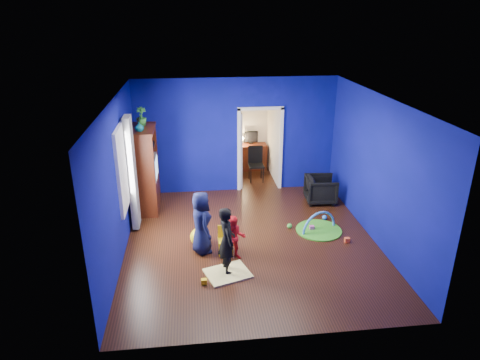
{
  "coord_description": "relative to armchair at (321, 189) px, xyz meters",
  "views": [
    {
      "loc": [
        -1.1,
        -7.54,
        4.38
      ],
      "look_at": [
        -0.18,
        0.4,
        1.2
      ],
      "focal_mm": 32.0,
      "sensor_mm": 36.0,
      "label": 1
    }
  ],
  "objects": [
    {
      "name": "wall_left",
      "position": [
        -4.46,
        -1.74,
        1.12
      ],
      "size": [
        0.02,
        5.5,
        2.9
      ],
      "primitive_type": "cube",
      "color": "navy",
      "rests_on": "floor"
    },
    {
      "name": "book_shelf",
      "position": [
        -1.36,
        2.63,
        1.69
      ],
      "size": [
        0.88,
        0.24,
        0.04
      ],
      "primitive_type": "cube",
      "color": "white",
      "rests_on": "study_desk"
    },
    {
      "name": "window_left",
      "position": [
        -4.44,
        -1.39,
        1.22
      ],
      "size": [
        0.03,
        0.95,
        1.55
      ],
      "primitive_type": "cube",
      "color": "white",
      "rests_on": "wall_left"
    },
    {
      "name": "vase",
      "position": [
        -4.18,
        -0.18,
        1.74
      ],
      "size": [
        0.22,
        0.22,
        0.21
      ],
      "primitive_type": "imported",
      "rotation": [
        0.0,
        0.0,
        0.15
      ],
      "color": "#0D5E6B",
      "rests_on": "tv_armoire"
    },
    {
      "name": "ceiling",
      "position": [
        -1.96,
        -1.74,
        2.57
      ],
      "size": [
        5.0,
        5.5,
        0.01
      ],
      "primitive_type": "cube",
      "color": "white",
      "rests_on": "wall_back"
    },
    {
      "name": "folding_chair",
      "position": [
        -1.36,
        1.56,
        0.13
      ],
      "size": [
        0.4,
        0.4,
        0.92
      ],
      "primitive_type": "cube",
      "color": "black",
      "rests_on": "floor"
    },
    {
      "name": "toy_0",
      "position": [
        -0.03,
        -1.99,
        -0.28
      ],
      "size": [
        0.1,
        0.08,
        0.1
      ],
      "primitive_type": "cube",
      "color": "#F55328",
      "rests_on": "floor"
    },
    {
      "name": "wall_right",
      "position": [
        0.54,
        -1.74,
        1.12
      ],
      "size": [
        0.02,
        5.5,
        2.9
      ],
      "primitive_type": "cube",
      "color": "navy",
      "rests_on": "floor"
    },
    {
      "name": "kid_chair",
      "position": [
        -2.51,
        -2.13,
        -0.08
      ],
      "size": [
        0.29,
        0.29,
        0.5
      ],
      "primitive_type": "cube",
      "rotation": [
        0.0,
        0.0,
        0.03
      ],
      "color": "yellow",
      "rests_on": "floor"
    },
    {
      "name": "crt_tv",
      "position": [
        -4.14,
        0.12,
        0.69
      ],
      "size": [
        0.46,
        0.7,
        0.54
      ],
      "primitive_type": "cube",
      "color": "silver",
      "rests_on": "tv_armoire"
    },
    {
      "name": "child_black",
      "position": [
        -2.53,
        -2.73,
        0.3
      ],
      "size": [
        0.38,
        0.51,
        1.25
      ],
      "primitive_type": "imported",
      "rotation": [
        0.0,
        0.0,
        1.76
      ],
      "color": "black",
      "rests_on": "floor"
    },
    {
      "name": "toy_3",
      "position": [
        -1.05,
        -1.26,
        -0.27
      ],
      "size": [
        0.11,
        0.11,
        0.11
      ],
      "primitive_type": "sphere",
      "color": "green",
      "rests_on": "floor"
    },
    {
      "name": "toddler_red",
      "position": [
        -2.36,
        -2.33,
        0.11
      ],
      "size": [
        0.43,
        0.34,
        0.88
      ],
      "primitive_type": "imported",
      "rotation": [
        0.0,
        0.0,
        -0.02
      ],
      "color": "red",
      "rests_on": "floor"
    },
    {
      "name": "potted_plant",
      "position": [
        -4.18,
        0.34,
        1.84
      ],
      "size": [
        0.29,
        0.29,
        0.42
      ],
      "primitive_type": "imported",
      "rotation": [
        0.0,
        0.0,
        0.31
      ],
      "color": "green",
      "rests_on": "tv_armoire"
    },
    {
      "name": "desk_monitor",
      "position": [
        -1.36,
        2.64,
        0.62
      ],
      "size": [
        0.4,
        0.05,
        0.32
      ],
      "primitive_type": "cube",
      "color": "black",
      "rests_on": "study_desk"
    },
    {
      "name": "tv_armoire",
      "position": [
        -4.18,
        0.12,
        0.65
      ],
      "size": [
        0.58,
        1.14,
        1.96
      ],
      "primitive_type": "cube",
      "color": "#390F09",
      "rests_on": "floor"
    },
    {
      "name": "alcove",
      "position": [
        -1.36,
        1.88,
        0.92
      ],
      "size": [
        1.0,
        1.75,
        2.5
      ],
      "primitive_type": null,
      "color": "silver",
      "rests_on": "floor"
    },
    {
      "name": "toy_2",
      "position": [
        -2.96,
        -3.09,
        -0.28
      ],
      "size": [
        0.1,
        0.08,
        0.1
      ],
      "primitive_type": "cube",
      "color": "yellow",
      "rests_on": "floor"
    },
    {
      "name": "doorway",
      "position": [
        -1.36,
        1.01,
        0.72
      ],
      "size": [
        1.16,
        0.1,
        2.1
      ],
      "primitive_type": "cube",
      "color": "white",
      "rests_on": "floor"
    },
    {
      "name": "floor",
      "position": [
        -1.96,
        -1.74,
        -0.33
      ],
      "size": [
        5.0,
        5.5,
        0.01
      ],
      "primitive_type": "cube",
      "color": "black",
      "rests_on": "ground"
    },
    {
      "name": "wall_back",
      "position": [
        -1.96,
        1.01,
        1.12
      ],
      "size": [
        5.0,
        0.02,
        2.9
      ],
      "primitive_type": "cube",
      "color": "navy",
      "rests_on": "floor"
    },
    {
      "name": "toy_1",
      "position": [
        -0.18,
        -0.95,
        -0.27
      ],
      "size": [
        0.11,
        0.11,
        0.11
      ],
      "primitive_type": "sphere",
      "color": "#297EED",
      "rests_on": "floor"
    },
    {
      "name": "toy_arch",
      "position": [
        -0.45,
        -1.45,
        -0.31
      ],
      "size": [
        0.82,
        0.37,
        0.86
      ],
      "primitive_type": "torus",
      "rotation": [
        1.57,
        0.0,
        0.39
      ],
      "color": "#3F8CD8",
      "rests_on": "floor"
    },
    {
      "name": "toy_4",
      "position": [
        -0.6,
        -1.4,
        -0.28
      ],
      "size": [
        0.1,
        0.08,
        0.1
      ],
      "primitive_type": "cube",
      "color": "#D14E9F",
      "rests_on": "floor"
    },
    {
      "name": "study_desk",
      "position": [
        -1.36,
        2.52,
        0.05
      ],
      "size": [
        0.88,
        0.44,
        0.75
      ],
      "primitive_type": "cube",
      "color": "#3D140A",
      "rests_on": "floor"
    },
    {
      "name": "wall_front",
      "position": [
        -1.96,
        -4.49,
        1.12
      ],
      "size": [
        5.0,
        0.02,
        2.9
      ],
      "primitive_type": "cube",
      "color": "navy",
      "rests_on": "floor"
    },
    {
      "name": "hopper_ball",
      "position": [
        -3.01,
        -1.74,
        -0.15
      ],
      "size": [
        0.36,
        0.36,
        0.36
      ],
      "primitive_type": "sphere",
      "color": "yellow",
      "rests_on": "floor"
    },
    {
      "name": "desk_lamp",
      "position": [
        -1.64,
        2.58,
        0.6
      ],
      "size": [
        0.14,
        0.14,
        0.14
      ],
      "primitive_type": "sphere",
      "color": "#FFD88C",
      "rests_on": "study_desk"
    },
    {
      "name": "armchair",
      "position": [
        0.0,
        0.0,
        0.0
      ],
      "size": [
        0.77,
        0.75,
        0.65
      ],
      "primitive_type": "imported",
      "rotation": [
        0.0,
        0.0,
        1.49
      ],
      "color": "black",
      "rests_on": "floor"
    },
    {
      "name": "curtain",
      "position": [
        -4.33,
        -0.84,
        0.92
      ],
      "size": [
        0.14,
        0.42,
        2.4
      ],
      "primitive_type": "cube",
      "color": "slate",
      "rests_on": "floor"
    },
    {
      "name": "yellow_blanket",
      "position": [
        -2.53,
        -2.83,
        -0.31
      ],
      "size": [
        0.9,
        0.8,
        0.03
      ],
      "primitive_type": "cube",
      "rotation": [
        0.0,
        0.0,
        0.31
      ],
      "color": "#F2E07A",
      "rests_on": "floor"
    },
    {
      "name": "child_navy",
      "position": [
        -2.96,
        -1.99,
        0.29
      ],
      "size": [
        0.54,
        0.69,
        1.24
      ],
      "primitive_type": "imported",
      "rotation": [
        0.0,
        0.0,
        1.84
      ],
      "color": "#10173C",
      "rests_on": "floor"
    },
    {
      "name": "play_mat",
      "position": [
        -0.45,
        -1.45,
        -0.31
      ],
      "size": [
        0.97,
        0.97,
        0.03
      ],
      "primitive_type": "cylinder",
      "color": "green",
      "rests_on": "floor"
    }
  ]
}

